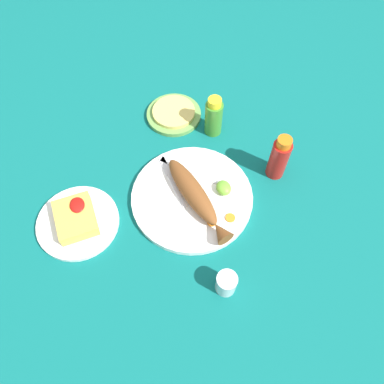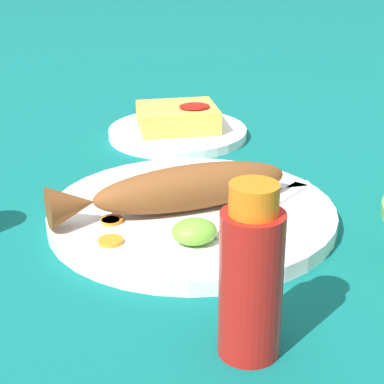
{
  "view_description": "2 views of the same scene",
  "coord_description": "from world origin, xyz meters",
  "px_view_note": "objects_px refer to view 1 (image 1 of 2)",
  "views": [
    {
      "loc": [
        -0.48,
        0.18,
        0.9
      ],
      "look_at": [
        0.0,
        0.0,
        0.04
      ],
      "focal_mm": 35.0,
      "sensor_mm": 36.0,
      "label": 1
    },
    {
      "loc": [
        -0.13,
        -0.72,
        0.35
      ],
      "look_at": [
        0.0,
        0.0,
        0.04
      ],
      "focal_mm": 65.0,
      "sensor_mm": 36.0,
      "label": 2
    }
  ],
  "objects_px": {
    "fork_near": "(170,177)",
    "tortilla_plate": "(174,115)",
    "hot_sauce_bottle_green": "(214,117)",
    "salt_cup": "(226,284)",
    "main_plate": "(192,197)",
    "side_plate_fries": "(78,222)",
    "hot_sauce_bottle_red": "(278,157)",
    "fork_far": "(185,169)",
    "fried_fish": "(196,196)"
  },
  "relations": [
    {
      "from": "salt_cup",
      "to": "fork_far",
      "type": "bearing_deg",
      "value": -3.83
    },
    {
      "from": "main_plate",
      "to": "tortilla_plate",
      "type": "xyz_separation_m",
      "value": [
        0.3,
        -0.05,
        -0.0
      ]
    },
    {
      "from": "salt_cup",
      "to": "tortilla_plate",
      "type": "xyz_separation_m",
      "value": [
        0.56,
        -0.06,
        -0.02
      ]
    },
    {
      "from": "fork_near",
      "to": "salt_cup",
      "type": "distance_m",
      "value": 0.34
    },
    {
      "from": "fork_far",
      "to": "hot_sauce_bottle_red",
      "type": "xyz_separation_m",
      "value": [
        -0.08,
        -0.24,
        0.05
      ]
    },
    {
      "from": "main_plate",
      "to": "side_plate_fries",
      "type": "bearing_deg",
      "value": 83.51
    },
    {
      "from": "hot_sauce_bottle_green",
      "to": "salt_cup",
      "type": "distance_m",
      "value": 0.49
    },
    {
      "from": "tortilla_plate",
      "to": "side_plate_fries",
      "type": "bearing_deg",
      "value": 126.64
    },
    {
      "from": "main_plate",
      "to": "side_plate_fries",
      "type": "relative_size",
      "value": 1.53
    },
    {
      "from": "fried_fish",
      "to": "tortilla_plate",
      "type": "distance_m",
      "value": 0.33
    },
    {
      "from": "hot_sauce_bottle_red",
      "to": "side_plate_fries",
      "type": "bearing_deg",
      "value": 86.75
    },
    {
      "from": "fried_fish",
      "to": "side_plate_fries",
      "type": "relative_size",
      "value": 1.31
    },
    {
      "from": "hot_sauce_bottle_green",
      "to": "salt_cup",
      "type": "relative_size",
      "value": 2.07
    },
    {
      "from": "salt_cup",
      "to": "tortilla_plate",
      "type": "bearing_deg",
      "value": -6.35
    },
    {
      "from": "fork_near",
      "to": "hot_sauce_bottle_green",
      "type": "bearing_deg",
      "value": -57.65
    },
    {
      "from": "fork_near",
      "to": "fork_far",
      "type": "bearing_deg",
      "value": -81.88
    },
    {
      "from": "fork_near",
      "to": "tortilla_plate",
      "type": "relative_size",
      "value": 1.08
    },
    {
      "from": "fried_fish",
      "to": "hot_sauce_bottle_red",
      "type": "distance_m",
      "value": 0.25
    },
    {
      "from": "fried_fish",
      "to": "tortilla_plate",
      "type": "relative_size",
      "value": 1.66
    },
    {
      "from": "hot_sauce_bottle_red",
      "to": "side_plate_fries",
      "type": "height_order",
      "value": "hot_sauce_bottle_red"
    },
    {
      "from": "fried_fish",
      "to": "hot_sauce_bottle_red",
      "type": "xyz_separation_m",
      "value": [
        0.02,
        -0.25,
        0.03
      ]
    },
    {
      "from": "hot_sauce_bottle_green",
      "to": "main_plate",
      "type": "bearing_deg",
      "value": 144.82
    },
    {
      "from": "main_plate",
      "to": "tortilla_plate",
      "type": "height_order",
      "value": "main_plate"
    },
    {
      "from": "fork_near",
      "to": "hot_sauce_bottle_green",
      "type": "relative_size",
      "value": 1.38
    },
    {
      "from": "fork_far",
      "to": "main_plate",
      "type": "bearing_deg",
      "value": 129.61
    },
    {
      "from": "main_plate",
      "to": "hot_sauce_bottle_red",
      "type": "distance_m",
      "value": 0.26
    },
    {
      "from": "tortilla_plate",
      "to": "hot_sauce_bottle_green",
      "type": "bearing_deg",
      "value": -136.45
    },
    {
      "from": "fork_near",
      "to": "side_plate_fries",
      "type": "xyz_separation_m",
      "value": [
        -0.04,
        0.27,
        -0.01
      ]
    },
    {
      "from": "hot_sauce_bottle_red",
      "to": "hot_sauce_bottle_green",
      "type": "xyz_separation_m",
      "value": [
        0.2,
        0.11,
        -0.01
      ]
    },
    {
      "from": "fork_near",
      "to": "fork_far",
      "type": "xyz_separation_m",
      "value": [
        0.01,
        -0.05,
        0.0
      ]
    },
    {
      "from": "main_plate",
      "to": "hot_sauce_bottle_red",
      "type": "bearing_deg",
      "value": -89.26
    },
    {
      "from": "fried_fish",
      "to": "fork_far",
      "type": "height_order",
      "value": "fried_fish"
    },
    {
      "from": "hot_sauce_bottle_green",
      "to": "hot_sauce_bottle_red",
      "type": "bearing_deg",
      "value": -151.9
    },
    {
      "from": "fried_fish",
      "to": "side_plate_fries",
      "type": "distance_m",
      "value": 0.32
    },
    {
      "from": "fork_near",
      "to": "hot_sauce_bottle_green",
      "type": "xyz_separation_m",
      "value": [
        0.13,
        -0.18,
        0.04
      ]
    },
    {
      "from": "main_plate",
      "to": "fork_near",
      "type": "xyz_separation_m",
      "value": [
        0.08,
        0.04,
        0.01
      ]
    },
    {
      "from": "hot_sauce_bottle_red",
      "to": "hot_sauce_bottle_green",
      "type": "height_order",
      "value": "hot_sauce_bottle_red"
    },
    {
      "from": "main_plate",
      "to": "salt_cup",
      "type": "bearing_deg",
      "value": 177.67
    },
    {
      "from": "fork_near",
      "to": "hot_sauce_bottle_green",
      "type": "distance_m",
      "value": 0.23
    },
    {
      "from": "hot_sauce_bottle_red",
      "to": "salt_cup",
      "type": "distance_m",
      "value": 0.38
    },
    {
      "from": "hot_sauce_bottle_green",
      "to": "salt_cup",
      "type": "xyz_separation_m",
      "value": [
        -0.47,
        0.16,
        -0.03
      ]
    },
    {
      "from": "main_plate",
      "to": "fork_far",
      "type": "height_order",
      "value": "fork_far"
    },
    {
      "from": "fork_near",
      "to": "side_plate_fries",
      "type": "bearing_deg",
      "value": 95.8
    },
    {
      "from": "hot_sauce_bottle_red",
      "to": "fried_fish",
      "type": "bearing_deg",
      "value": 95.21
    },
    {
      "from": "main_plate",
      "to": "hot_sauce_bottle_green",
      "type": "height_order",
      "value": "hot_sauce_bottle_green"
    },
    {
      "from": "tortilla_plate",
      "to": "fork_far",
      "type": "bearing_deg",
      "value": 169.69
    },
    {
      "from": "hot_sauce_bottle_green",
      "to": "tortilla_plate",
      "type": "bearing_deg",
      "value": 43.55
    },
    {
      "from": "fried_fish",
      "to": "hot_sauce_bottle_green",
      "type": "relative_size",
      "value": 2.13
    },
    {
      "from": "fork_far",
      "to": "tortilla_plate",
      "type": "xyz_separation_m",
      "value": [
        0.22,
        -0.04,
        -0.01
      ]
    },
    {
      "from": "fried_fish",
      "to": "fork_far",
      "type": "relative_size",
      "value": 1.95
    }
  ]
}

